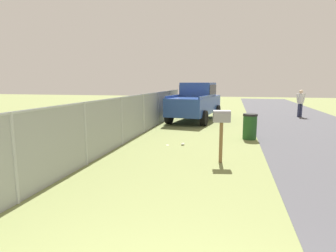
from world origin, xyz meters
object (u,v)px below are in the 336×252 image
(pickup_truck, at_px, (196,101))
(pedestrian, at_px, (300,101))
(mailbox, at_px, (222,121))
(trash_bin, at_px, (250,126))

(pickup_truck, distance_m, pedestrian, 6.64)
(mailbox, height_order, pickup_truck, pickup_truck)
(trash_bin, bearing_deg, pickup_truck, 29.13)
(trash_bin, bearing_deg, pedestrian, -23.67)
(mailbox, distance_m, trash_bin, 3.54)
(mailbox, distance_m, pickup_truck, 8.30)
(pickup_truck, bearing_deg, trash_bin, -142.73)
(pickup_truck, distance_m, trash_bin, 5.48)
(trash_bin, relative_size, pedestrian, 0.58)
(mailbox, height_order, trash_bin, mailbox)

